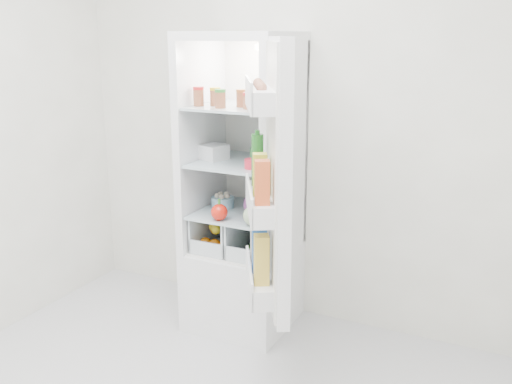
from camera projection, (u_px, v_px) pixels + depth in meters
The scene contains 19 objects.
room_walls at pixel (140, 88), 2.13m from camera, with size 3.02×3.02×2.61m.
refrigerator at pixel (246, 221), 3.54m from camera, with size 0.60×0.60×1.80m.
shelf_low at pixel (241, 212), 3.46m from camera, with size 0.49×0.53×0.01m, color silver.
shelf_mid at pixel (241, 162), 3.38m from camera, with size 0.49×0.53×0.01m, color silver.
shelf_top at pixel (241, 107), 3.29m from camera, with size 0.49×0.53×0.01m, color silver.
crisper_left at pixel (224, 229), 3.55m from camera, with size 0.23×0.46×0.22m, color silver, non-canonical shape.
crisper_right at pixel (260, 235), 3.45m from camera, with size 0.23×0.46×0.22m, color silver, non-canonical shape.
condiment_jars at pixel (231, 100), 3.18m from camera, with size 0.46×0.16×0.08m.
squeeze_bottle at pixel (275, 91), 3.21m from camera, with size 0.05×0.05×0.18m, color silver.
tub_white at pixel (214, 152), 3.42m from camera, with size 0.14×0.14×0.09m, color silver.
tin_red at pixel (252, 164), 3.19m from camera, with size 0.08×0.08×0.05m, color red.
tub_green at pixel (258, 153), 3.42m from camera, with size 0.09×0.13×0.07m, color #3C843F.
red_cabbage at pixel (258, 205), 3.30m from camera, with size 0.17×0.17×0.17m, color #56205E.
bell_pepper at pixel (219, 212), 3.28m from camera, with size 0.10×0.10×0.10m, color red.
mushroom_bowl at pixel (223, 202), 3.53m from camera, with size 0.14×0.14×0.07m, color #94C6DE.
salad_bag at pixel (253, 216), 3.19m from camera, with size 0.11×0.11×0.11m, color #A8C695.
citrus_pile at pixel (218, 235), 3.51m from camera, with size 0.20×0.24×0.16m.
veg_pile at pixel (260, 243), 3.46m from camera, with size 0.16×0.30×0.10m.
fridge_door at pixel (272, 184), 2.72m from camera, with size 0.42×0.56×1.30m.
Camera 1 is at (1.35, -1.74, 1.78)m, focal length 40.00 mm.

